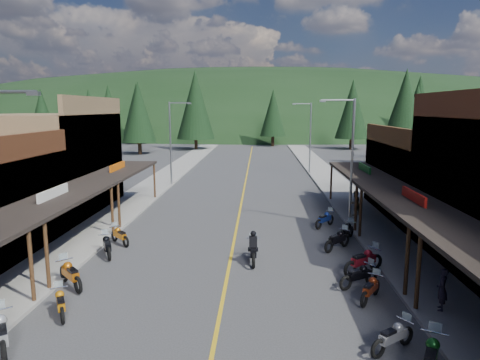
# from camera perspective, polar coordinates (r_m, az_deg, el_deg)

# --- Properties ---
(ground) EXTENTS (220.00, 220.00, 0.00)m
(ground) POSITION_cam_1_polar(r_m,az_deg,el_deg) (19.90, -1.64, -12.35)
(ground) COLOR #38383A
(ground) RESTS_ON ground
(centerline) EXTENTS (0.15, 90.00, 0.01)m
(centerline) POSITION_cam_1_polar(r_m,az_deg,el_deg) (39.15, 0.52, -1.35)
(centerline) COLOR gold
(centerline) RESTS_ON ground
(sidewalk_west) EXTENTS (3.40, 94.00, 0.15)m
(sidewalk_west) POSITION_cam_1_polar(r_m,az_deg,el_deg) (40.39, -11.91, -1.12)
(sidewalk_west) COLOR gray
(sidewalk_west) RESTS_ON ground
(sidewalk_east) EXTENTS (3.40, 94.00, 0.15)m
(sidewalk_east) POSITION_cam_1_polar(r_m,az_deg,el_deg) (39.79, 13.14, -1.33)
(sidewalk_east) COLOR gray
(sidewalk_east) RESTS_ON ground
(shop_west_3) EXTENTS (10.90, 10.20, 8.20)m
(shop_west_3) POSITION_cam_1_polar(r_m,az_deg,el_deg) (33.59, -24.29, 2.04)
(shop_west_3) COLOR brown
(shop_west_3) RESTS_ON ground
(shop_east_3) EXTENTS (10.90, 10.20, 6.20)m
(shop_east_3) POSITION_cam_1_polar(r_m,az_deg,el_deg) (32.55, 24.89, 0.03)
(shop_east_3) COLOR #4C2D16
(shop_east_3) RESTS_ON ground
(streetlight_1) EXTENTS (2.16, 0.18, 8.00)m
(streetlight_1) POSITION_cam_1_polar(r_m,az_deg,el_deg) (41.37, -9.08, 5.35)
(streetlight_1) COLOR gray
(streetlight_1) RESTS_ON ground
(streetlight_2) EXTENTS (2.16, 0.18, 8.00)m
(streetlight_2) POSITION_cam_1_polar(r_m,az_deg,el_deg) (27.15, 14.42, 3.00)
(streetlight_2) COLOR gray
(streetlight_2) RESTS_ON ground
(streetlight_3) EXTENTS (2.16, 0.18, 8.00)m
(streetlight_3) POSITION_cam_1_polar(r_m,az_deg,el_deg) (48.82, 9.19, 5.97)
(streetlight_3) COLOR gray
(streetlight_3) RESTS_ON ground
(ridge_hill) EXTENTS (310.00, 140.00, 60.00)m
(ridge_hill) POSITION_cam_1_polar(r_m,az_deg,el_deg) (153.60, 2.10, 6.81)
(ridge_hill) COLOR black
(ridge_hill) RESTS_ON ground
(pine_0) EXTENTS (5.04, 5.04, 11.00)m
(pine_0) POSITION_cam_1_polar(r_m,az_deg,el_deg) (90.45, -24.89, 8.11)
(pine_0) COLOR black
(pine_0) RESTS_ON ground
(pine_1) EXTENTS (5.88, 5.88, 12.50)m
(pine_1) POSITION_cam_1_polar(r_m,az_deg,el_deg) (91.99, -13.60, 9.20)
(pine_1) COLOR black
(pine_1) RESTS_ON ground
(pine_2) EXTENTS (6.72, 6.72, 14.00)m
(pine_2) POSITION_cam_1_polar(r_m,az_deg,el_deg) (77.26, -5.96, 9.95)
(pine_2) COLOR black
(pine_2) RESTS_ON ground
(pine_3) EXTENTS (5.04, 5.04, 11.00)m
(pine_3) POSITION_cam_1_polar(r_m,az_deg,el_deg) (84.46, 4.43, 8.91)
(pine_3) COLOR black
(pine_3) RESTS_ON ground
(pine_4) EXTENTS (5.88, 5.88, 12.50)m
(pine_4) POSITION_cam_1_polar(r_m,az_deg,el_deg) (80.15, 14.76, 9.14)
(pine_4) COLOR black
(pine_4) RESTS_ON ground
(pine_5) EXTENTS (6.72, 6.72, 14.00)m
(pine_5) POSITION_cam_1_polar(r_m,az_deg,el_deg) (96.11, 22.75, 9.19)
(pine_5) COLOR black
(pine_5) RESTS_ON ground
(pine_7) EXTENTS (5.88, 5.88, 12.50)m
(pine_7) POSITION_cam_1_polar(r_m,az_deg,el_deg) (100.14, -17.09, 9.06)
(pine_7) COLOR black
(pine_7) RESTS_ON ground
(pine_8) EXTENTS (4.48, 4.48, 10.00)m
(pine_8) POSITION_cam_1_polar(r_m,az_deg,el_deg) (62.94, -19.40, 7.72)
(pine_8) COLOR black
(pine_8) RESTS_ON ground
(pine_9) EXTENTS (4.93, 4.93, 10.80)m
(pine_9) POSITION_cam_1_polar(r_m,az_deg,el_deg) (67.33, 22.45, 7.97)
(pine_9) COLOR black
(pine_9) RESTS_ON ground
(pine_10) EXTENTS (5.38, 5.38, 11.60)m
(pine_10) POSITION_cam_1_polar(r_m,az_deg,el_deg) (71.11, -13.38, 8.81)
(pine_10) COLOR black
(pine_10) RESTS_ON ground
(pine_11) EXTENTS (5.82, 5.82, 12.40)m
(pine_11) POSITION_cam_1_polar(r_m,az_deg,el_deg) (59.40, 21.12, 8.71)
(pine_11) COLOR black
(pine_11) RESTS_ON ground
(bike_west_5) EXTENTS (1.97, 2.38, 1.34)m
(bike_west_5) POSITION_cam_1_polar(r_m,az_deg,el_deg) (15.69, -29.23, -17.25)
(bike_west_5) COLOR #A2A2A7
(bike_west_5) RESTS_ON ground
(bike_west_6) EXTENTS (1.45, 1.93, 1.07)m
(bike_west_6) POSITION_cam_1_polar(r_m,az_deg,el_deg) (17.26, -22.81, -14.77)
(bike_west_6) COLOR orange
(bike_west_6) RESTS_ON ground
(bike_west_7) EXTENTS (2.09, 2.13, 1.28)m
(bike_west_7) POSITION_cam_1_polar(r_m,az_deg,el_deg) (19.55, -21.69, -11.46)
(bike_west_7) COLOR #B75A0D
(bike_west_7) RESTS_ON ground
(bike_west_8) EXTENTS (1.56, 2.19, 1.20)m
(bike_west_8) POSITION_cam_1_polar(r_m,az_deg,el_deg) (22.85, -17.31, -8.26)
(bike_west_8) COLOR black
(bike_west_8) RESTS_ON ground
(bike_west_9) EXTENTS (1.82, 1.85, 1.11)m
(bike_west_9) POSITION_cam_1_polar(r_m,az_deg,el_deg) (24.58, -15.74, -7.04)
(bike_west_9) COLOR #BF680D
(bike_west_9) RESTS_ON ground
(bike_east_4) EXTENTS (1.68, 2.35, 1.28)m
(bike_east_4) POSITION_cam_1_polar(r_m,az_deg,el_deg) (13.84, 24.14, -20.70)
(bike_east_4) COLOR #0B3B11
(bike_east_4) RESTS_ON ground
(bike_east_5) EXTENTS (1.90, 1.61, 1.08)m
(bike_east_5) POSITION_cam_1_polar(r_m,az_deg,el_deg) (14.73, 19.73, -18.93)
(bike_east_5) COLOR gray
(bike_east_5) RESTS_ON ground
(bike_east_6) EXTENTS (1.58, 1.95, 1.09)m
(bike_east_6) POSITION_cam_1_polar(r_m,az_deg,el_deg) (17.83, 17.01, -13.57)
(bike_east_6) COLOR maroon
(bike_east_6) RESTS_ON ground
(bike_east_7) EXTENTS (2.03, 1.56, 1.12)m
(bike_east_7) POSITION_cam_1_polar(r_m,az_deg,el_deg) (18.94, 15.57, -12.05)
(bike_east_7) COLOR black
(bike_east_7) RESTS_ON ground
(bike_east_8) EXTENTS (2.34, 1.93, 1.32)m
(bike_east_8) POSITION_cam_1_polar(r_m,az_deg,el_deg) (20.43, 16.15, -10.17)
(bike_east_8) COLOR maroon
(bike_east_8) RESTS_ON ground
(bike_east_9) EXTENTS (1.97, 2.00, 1.21)m
(bike_east_9) POSITION_cam_1_polar(r_m,az_deg,el_deg) (23.36, 12.85, -7.67)
(bike_east_9) COLOR black
(bike_east_9) RESTS_ON ground
(bike_east_10) EXTENTS (1.65, 2.11, 1.17)m
(bike_east_10) POSITION_cam_1_polar(r_m,az_deg,el_deg) (25.08, 14.01, -6.55)
(bike_east_10) COLOR black
(bike_east_10) RESTS_ON ground
(bike_east_11) EXTENTS (1.80, 1.97, 1.15)m
(bike_east_11) POSITION_cam_1_polar(r_m,az_deg,el_deg) (27.50, 11.24, -5.05)
(bike_east_11) COLOR navy
(bike_east_11) RESTS_ON ground
(rider_on_bike) EXTENTS (0.81, 2.22, 1.67)m
(rider_on_bike) POSITION_cam_1_polar(r_m,az_deg,el_deg) (20.98, 1.77, -9.22)
(rider_on_bike) COLOR black
(rider_on_bike) RESTS_ON ground
(pedestrian_east_a) EXTENTS (0.54, 0.67, 1.58)m
(pedestrian_east_a) POSITION_cam_1_polar(r_m,az_deg,el_deg) (17.60, 25.34, -13.03)
(pedestrian_east_a) COLOR black
(pedestrian_east_a) RESTS_ON sidewalk_east
(pedestrian_east_b) EXTENTS (0.95, 0.86, 1.70)m
(pedestrian_east_b) POSITION_cam_1_polar(r_m,az_deg,el_deg) (30.31, 15.08, -3.00)
(pedestrian_east_b) COLOR brown
(pedestrian_east_b) RESTS_ON sidewalk_east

